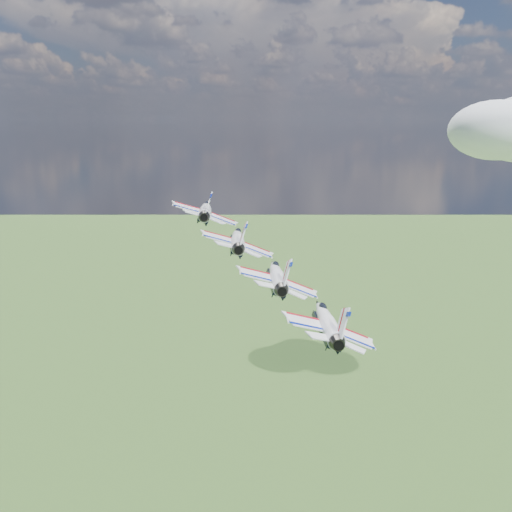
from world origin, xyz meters
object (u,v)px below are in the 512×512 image
(jet_2, at_px, (277,275))
(jet_3, at_px, (326,321))
(jet_0, at_px, (206,210))
(jet_1, at_px, (237,239))

(jet_2, bearing_deg, jet_3, -63.66)
(jet_0, xyz_separation_m, jet_1, (7.56, -7.43, -2.68))
(jet_0, distance_m, jet_2, 21.87)
(jet_0, bearing_deg, jet_3, -63.66)
(jet_2, relative_size, jet_3, 1.00)
(jet_2, height_order, jet_3, jet_2)
(jet_0, relative_size, jet_3, 1.00)
(jet_0, bearing_deg, jet_1, -63.66)
(jet_0, distance_m, jet_3, 32.81)
(jet_1, xyz_separation_m, jet_3, (15.12, -14.86, -5.36))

